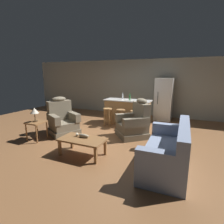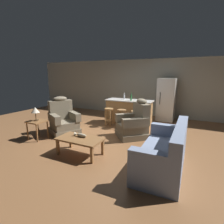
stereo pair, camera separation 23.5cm
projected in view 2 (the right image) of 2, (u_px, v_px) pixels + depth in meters
name	position (u px, v px, depth m)	size (l,w,h in m)	color
ground_plane	(114.00, 134.00, 5.76)	(12.00, 12.00, 0.00)	brown
back_wall	(143.00, 88.00, 8.22)	(12.00, 0.05, 2.60)	#B2B2A3
coffee_table	(80.00, 140.00, 4.20)	(1.10, 0.60, 0.42)	olive
fish_figurine	(80.00, 135.00, 4.26)	(0.34, 0.10, 0.10)	#4C3823
couch	(165.00, 153.00, 3.59)	(0.88, 1.92, 0.94)	#8493B2
recliner_near_lamp	(63.00, 120.00, 5.80)	(1.14, 1.14, 1.20)	#756B56
recliner_near_island	(134.00, 124.00, 5.40)	(1.19, 1.19, 1.20)	#756B56
end_table	(37.00, 124.00, 5.23)	(0.48, 0.48, 0.56)	olive
table_lamp	(35.00, 111.00, 5.15)	(0.24, 0.24, 0.41)	#4C3823
kitchen_island	(129.00, 112.00, 6.84)	(1.80, 0.70, 0.95)	#AD7F4C
bar_stool_left	(109.00, 114.00, 6.53)	(0.32, 0.32, 0.68)	#A87A47
bar_stool_middle	(122.00, 115.00, 6.31)	(0.32, 0.32, 0.68)	olive
bar_stool_right	(136.00, 117.00, 6.08)	(0.32, 0.32, 0.68)	#A87A47
refrigerator	(166.00, 100.00, 7.29)	(0.70, 0.69, 1.76)	white
bottle_tall_green	(131.00, 97.00, 6.57)	(0.06, 0.06, 0.31)	#2D6B38
bottle_short_amber	(124.00, 97.00, 6.97)	(0.06, 0.06, 0.25)	silver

